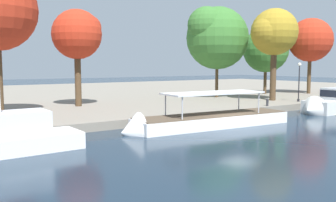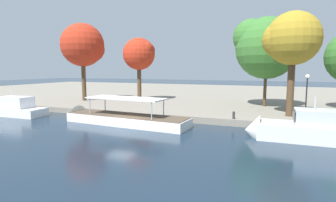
{
  "view_description": "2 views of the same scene",
  "coord_description": "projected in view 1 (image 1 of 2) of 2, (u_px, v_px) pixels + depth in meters",
  "views": [
    {
      "loc": [
        -19.39,
        -19.63,
        4.83
      ],
      "look_at": [
        -3.69,
        4.08,
        2.02
      ],
      "focal_mm": 39.25,
      "sensor_mm": 36.0,
      "label": 1
    },
    {
      "loc": [
        13.15,
        -20.77,
        5.57
      ],
      "look_at": [
        2.07,
        6.58,
        2.0
      ],
      "focal_mm": 28.53,
      "sensor_mm": 36.0,
      "label": 2
    }
  ],
  "objects": [
    {
      "name": "mooring_bollard_0",
      "position": [
        267.0,
        102.0,
        37.16
      ],
      "size": [
        0.26,
        0.26,
        0.76
      ],
      "color": "#2D2D33",
      "rests_on": "dock_promenade"
    },
    {
      "name": "tree_1",
      "position": [
        310.0,
        39.0,
        52.73
      ],
      "size": [
        6.22,
        6.22,
        10.82
      ],
      "color": "#4C3823",
      "rests_on": "dock_promenade"
    },
    {
      "name": "ground_plane",
      "position": [
        239.0,
        130.0,
        27.41
      ],
      "size": [
        220.0,
        220.0,
        0.0
      ],
      "primitive_type": "plane",
      "color": "#192838"
    },
    {
      "name": "tree_0",
      "position": [
        216.0,
        35.0,
        46.43
      ],
      "size": [
        8.24,
        7.9,
        11.48
      ],
      "color": "#4C3823",
      "rests_on": "dock_promenade"
    },
    {
      "name": "motor_yacht_2",
      "position": [
        333.0,
        105.0,
        37.44
      ],
      "size": [
        8.85,
        3.02,
        4.36
      ],
      "rotation": [
        0.0,
        0.0,
        3.16
      ],
      "color": "silver",
      "rests_on": "ground_plane"
    },
    {
      "name": "tree_3",
      "position": [
        273.0,
        33.0,
        42.17
      ],
      "size": [
        5.7,
        5.39,
        10.63
      ],
      "color": "#4C3823",
      "rests_on": "dock_promenade"
    },
    {
      "name": "tree_5",
      "position": [
        266.0,
        48.0,
        52.73
      ],
      "size": [
        6.47,
        6.47,
        9.54
      ],
      "color": "#4C3823",
      "rests_on": "dock_promenade"
    },
    {
      "name": "dock_promenade",
      "position": [
        83.0,
        95.0,
        54.48
      ],
      "size": [
        120.0,
        55.0,
        0.68
      ],
      "primitive_type": "cube",
      "color": "gray",
      "rests_on": "ground_plane"
    },
    {
      "name": "tree_4",
      "position": [
        79.0,
        34.0,
        36.5
      ],
      "size": [
        4.94,
        4.94,
        9.64
      ],
      "color": "#4C3823",
      "rests_on": "dock_promenade"
    },
    {
      "name": "tour_boat_1",
      "position": [
        203.0,
        123.0,
        28.31
      ],
      "size": [
        14.5,
        3.86,
        3.87
      ],
      "rotation": [
        0.0,
        0.0,
        3.08
      ],
      "color": "white",
      "rests_on": "ground_plane"
    },
    {
      "name": "lamp_post",
      "position": [
        299.0,
        78.0,
        41.33
      ],
      "size": [
        0.4,
        0.4,
        4.4
      ],
      "color": "black",
      "rests_on": "dock_promenade"
    }
  ]
}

